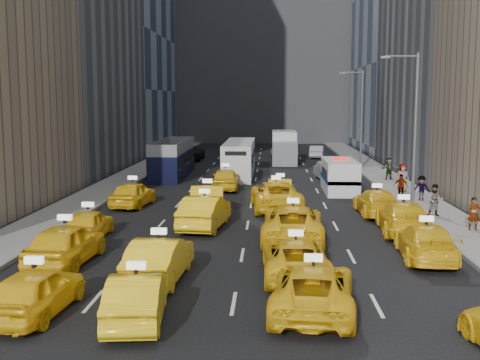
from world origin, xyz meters
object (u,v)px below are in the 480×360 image
at_px(taxi_1, 137,297).
at_px(double_decker, 173,159).
at_px(taxi_2, 313,288).
at_px(nypd_van, 340,176).
at_px(city_bus, 239,159).
at_px(box_truck, 284,147).
at_px(taxi_0, 36,291).
at_px(pedestrian_0, 474,214).

relative_size(taxi_1, double_decker, 0.41).
bearing_deg(taxi_2, nypd_van, -92.96).
relative_size(taxi_2, city_bus, 0.46).
bearing_deg(taxi_2, city_bus, -77.83).
xyz_separation_m(taxi_1, box_truck, (5.32, 44.51, 0.87)).
distance_m(taxi_2, box_truck, 43.48).
relative_size(taxi_1, box_truck, 0.62).
height_order(taxi_0, double_decker, double_decker).
bearing_deg(taxi_0, taxi_2, -170.68).
xyz_separation_m(taxi_2, city_bus, (-3.90, 32.98, 0.70)).
relative_size(taxi_0, box_truck, 0.61).
bearing_deg(city_bus, taxi_1, -97.29).
distance_m(taxi_1, double_decker, 33.39).
bearing_deg(taxi_0, taxi_1, 178.75).
height_order(nypd_van, pedestrian_0, nypd_van).
relative_size(taxi_0, taxi_1, 0.99).
bearing_deg(taxi_1, taxi_0, -11.49).
distance_m(nypd_van, city_bus, 11.57).
bearing_deg(taxi_0, city_bus, -93.20).
relative_size(nypd_van, city_bus, 0.52).
relative_size(city_bus, pedestrian_0, 7.10).
height_order(taxi_0, taxi_1, taxi_0).
xyz_separation_m(taxi_0, box_truck, (8.45, 44.21, 0.85)).
relative_size(nypd_van, box_truck, 0.83).
bearing_deg(city_bus, pedestrian_0, -65.40).
height_order(taxi_1, nypd_van, nypd_van).
relative_size(box_truck, pedestrian_0, 4.43).
xyz_separation_m(taxi_1, nypd_van, (8.73, 25.18, 0.37)).
bearing_deg(nypd_van, taxi_1, -101.42).
xyz_separation_m(taxi_1, city_bus, (1.27, 34.01, 0.71)).
distance_m(taxi_2, city_bus, 33.21).
bearing_deg(pedestrian_0, double_decker, 136.39).
distance_m(taxi_2, double_decker, 33.44).
bearing_deg(pedestrian_0, taxi_1, -132.53).
height_order(nypd_van, box_truck, box_truck).
relative_size(taxi_1, taxi_2, 0.83).
distance_m(taxi_0, box_truck, 45.02).
relative_size(taxi_0, taxi_2, 0.82).
height_order(taxi_1, taxi_2, taxi_2).
xyz_separation_m(taxi_0, pedestrian_0, (16.82, 11.99, 0.21)).
bearing_deg(taxi_1, pedestrian_0, -144.11).
bearing_deg(double_decker, taxi_0, -94.42).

